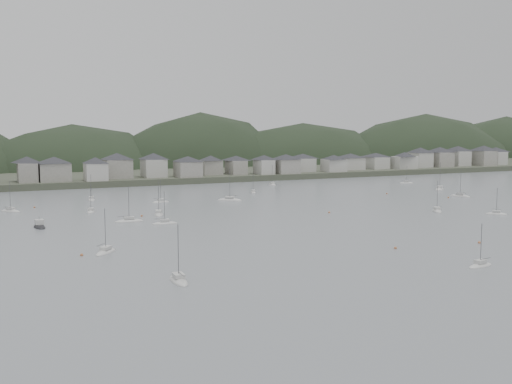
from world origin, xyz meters
name	(u,v)px	position (x,y,z in m)	size (l,w,h in m)	color
ground	(394,251)	(0.00, 0.00, 0.00)	(900.00, 900.00, 0.00)	slate
far_shore_land	(118,166)	(0.00, 295.00, 1.50)	(900.00, 250.00, 3.00)	#383D2D
forested_ridge	(135,189)	(4.83, 269.40, -11.28)	(851.55, 103.94, 102.57)	black
waterfront_town	(257,163)	(50.59, 183.34, 8.66)	(451.48, 28.46, 12.92)	gray
sailboat_lead	(165,223)	(-36.82, 58.35, 0.18)	(7.64, 3.19, 10.17)	beige
moored_fleet	(215,214)	(-16.85, 69.87, 0.18)	(245.12, 175.57, 13.13)	beige
motor_launch_far	(39,227)	(-70.30, 67.08, 0.29)	(3.60, 8.04, 3.86)	black
mooring_buoys	(292,217)	(3.04, 54.74, 0.15)	(151.83, 113.40, 0.70)	#AE643A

